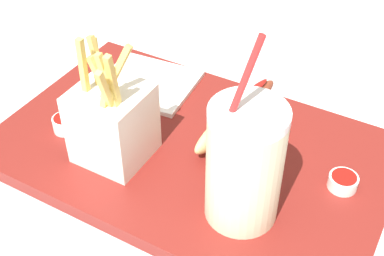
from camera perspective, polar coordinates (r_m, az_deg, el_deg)
name	(u,v)px	position (r m, az deg, el deg)	size (l,w,h in m)	color
ground_plane	(192,163)	(0.69, 0.00, -3.79)	(2.40, 2.40, 0.02)	silver
food_tray	(192,152)	(0.68, 0.00, -2.58)	(0.49, 0.31, 0.02)	maroon
soda_cup	(244,165)	(0.55, 5.72, -3.97)	(0.08, 0.08, 0.22)	beige
fries_basket	(112,122)	(0.63, -8.65, 0.68)	(0.08, 0.09, 0.17)	white
hot_dog_1	(241,121)	(0.67, 5.37, 0.76)	(0.08, 0.16, 0.07)	#DBB775
ketchup_cup_1	(65,123)	(0.71, -13.66, 0.51)	(0.03, 0.03, 0.02)	white
ketchup_cup_2	(343,181)	(0.64, 16.10, -5.57)	(0.03, 0.03, 0.02)	white
napkin_stack	(148,83)	(0.78, -4.81, 4.93)	(0.13, 0.11, 0.01)	white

